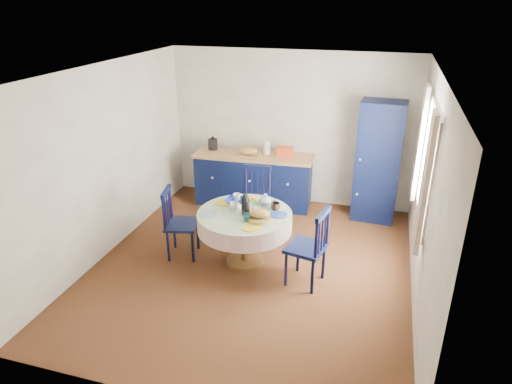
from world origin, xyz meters
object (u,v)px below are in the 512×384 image
mug_d (237,197)px  cobalt_bowl (236,201)px  pantry_cabinet (378,162)px  mug_b (247,218)px  mug_c (275,206)px  dining_table (245,221)px  chair_far (255,200)px  kitchen_counter (253,178)px  chair_right (309,247)px  chair_left (179,223)px  mug_a (234,207)px

mug_d → cobalt_bowl: (0.01, -0.09, -0.02)m
pantry_cabinet → mug_b: pantry_cabinet is taller
mug_c → mug_d: bearing=166.5°
dining_table → chair_far: dining_table is taller
pantry_cabinet → mug_b: (-1.46, -2.05, -0.15)m
mug_b → mug_c: 0.48m
kitchen_counter → chair_far: bearing=-75.5°
mug_c → chair_right: bearing=-38.6°
dining_table → chair_left: (-0.91, -0.05, -0.12)m
pantry_cabinet → chair_far: pantry_cabinet is taller
chair_right → mug_a: chair_right is taller
chair_left → mug_c: size_ratio=7.74×
kitchen_counter → chair_far: size_ratio=2.00×
dining_table → chair_left: 0.92m
dining_table → chair_far: 0.91m
dining_table → mug_d: size_ratio=11.70×
chair_left → mug_a: 0.82m
cobalt_bowl → chair_right: bearing=-23.3°
pantry_cabinet → cobalt_bowl: pantry_cabinet is taller
chair_right → cobalt_bowl: chair_right is taller
kitchen_counter → mug_d: kitchen_counter is taller
pantry_cabinet → mug_d: 2.33m
cobalt_bowl → chair_left: bearing=-157.7°
chair_right → dining_table: bearing=-92.2°
dining_table → cobalt_bowl: dining_table is taller
mug_d → mug_c: bearing=-13.5°
pantry_cabinet → mug_c: size_ratio=15.00×
kitchen_counter → chair_far: kitchen_counter is taller
chair_left → kitchen_counter: bearing=-26.2°
pantry_cabinet → cobalt_bowl: (-1.75, -1.60, -0.17)m
kitchen_counter → mug_d: 1.55m
chair_right → mug_a: size_ratio=7.63×
chair_far → chair_right: bearing=-50.3°
kitchen_counter → mug_a: size_ratio=15.03×
mug_b → dining_table: bearing=111.9°
pantry_cabinet → mug_b: 2.52m
chair_right → mug_d: (-1.09, 0.56, 0.27)m
dining_table → cobalt_bowl: size_ratio=4.53×
chair_left → chair_far: 1.22m
kitchen_counter → chair_far: 0.98m
mug_a → chair_far: bearing=88.6°
dining_table → chair_right: bearing=-14.5°
pantry_cabinet → cobalt_bowl: 2.38m
chair_right → mug_b: (-0.79, 0.02, 0.27)m
mug_b → cobalt_bowl: mug_b is taller
chair_far → mug_b: size_ratio=9.86×
chair_left → mug_d: (0.69, 0.38, 0.29)m
chair_far → cobalt_bowl: size_ratio=3.72×
pantry_cabinet → chair_left: (-2.45, -1.89, -0.44)m
pantry_cabinet → cobalt_bowl: size_ratio=6.99×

